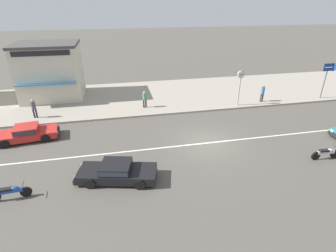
{
  "coord_description": "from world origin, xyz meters",
  "views": [
    {
      "loc": [
        -5.98,
        -15.03,
        9.09
      ],
      "look_at": [
        -2.5,
        1.62,
        0.8
      ],
      "focal_mm": 28.0,
      "sensor_mm": 36.0,
      "label": 1
    }
  ],
  "objects_px": {
    "sedan_red_0": "(27,133)",
    "pedestrian_near_clock": "(34,107)",
    "motorcycle_2": "(326,153)",
    "arrow_signboard": "(333,69)",
    "pedestrian_by_shop": "(263,92)",
    "sedan_black_3": "(117,171)",
    "motorcycle_0": "(10,192)",
    "street_clock": "(240,80)",
    "shopfront_mid_block": "(51,71)",
    "pedestrian_mid_kerb": "(145,98)"
  },
  "relations": [
    {
      "from": "sedan_red_0",
      "to": "pedestrian_near_clock",
      "type": "height_order",
      "value": "pedestrian_near_clock"
    },
    {
      "from": "motorcycle_2",
      "to": "arrow_signboard",
      "type": "relative_size",
      "value": 0.54
    },
    {
      "from": "sedan_red_0",
      "to": "pedestrian_by_shop",
      "type": "relative_size",
      "value": 2.71
    },
    {
      "from": "sedan_red_0",
      "to": "pedestrian_near_clock",
      "type": "relative_size",
      "value": 2.71
    },
    {
      "from": "sedan_black_3",
      "to": "pedestrian_by_shop",
      "type": "distance_m",
      "value": 16.79
    },
    {
      "from": "motorcycle_0",
      "to": "street_clock",
      "type": "bearing_deg",
      "value": 29.36
    },
    {
      "from": "motorcycle_0",
      "to": "pedestrian_near_clock",
      "type": "relative_size",
      "value": 1.23
    },
    {
      "from": "pedestrian_near_clock",
      "to": "motorcycle_2",
      "type": "bearing_deg",
      "value": -27.89
    },
    {
      "from": "motorcycle_0",
      "to": "arrow_signboard",
      "type": "height_order",
      "value": "arrow_signboard"
    },
    {
      "from": "sedan_red_0",
      "to": "motorcycle_2",
      "type": "bearing_deg",
      "value": -18.98
    },
    {
      "from": "sedan_red_0",
      "to": "motorcycle_0",
      "type": "bearing_deg",
      "value": -82.7
    },
    {
      "from": "sedan_red_0",
      "to": "arrow_signboard",
      "type": "distance_m",
      "value": 27.23
    },
    {
      "from": "sedan_black_3",
      "to": "motorcycle_2",
      "type": "height_order",
      "value": "sedan_black_3"
    },
    {
      "from": "sedan_red_0",
      "to": "shopfront_mid_block",
      "type": "bearing_deg",
      "value": 87.36
    },
    {
      "from": "sedan_black_3",
      "to": "shopfront_mid_block",
      "type": "bearing_deg",
      "value": 110.97
    },
    {
      "from": "pedestrian_near_clock",
      "to": "pedestrian_by_shop",
      "type": "relative_size",
      "value": 1.0
    },
    {
      "from": "sedan_black_3",
      "to": "pedestrian_by_shop",
      "type": "xyz_separation_m",
      "value": [
        14.0,
        9.25,
        0.55
      ]
    },
    {
      "from": "arrow_signboard",
      "to": "pedestrian_by_shop",
      "type": "xyz_separation_m",
      "value": [
        -6.87,
        0.3,
        -1.99
      ]
    },
    {
      "from": "pedestrian_mid_kerb",
      "to": "street_clock",
      "type": "bearing_deg",
      "value": -8.27
    },
    {
      "from": "motorcycle_2",
      "to": "pedestrian_mid_kerb",
      "type": "bearing_deg",
      "value": 133.37
    },
    {
      "from": "sedan_black_3",
      "to": "pedestrian_by_shop",
      "type": "bearing_deg",
      "value": 33.46
    },
    {
      "from": "sedan_red_0",
      "to": "pedestrian_by_shop",
      "type": "xyz_separation_m",
      "value": [
        20.08,
        3.29,
        0.55
      ]
    },
    {
      "from": "pedestrian_by_shop",
      "to": "pedestrian_near_clock",
      "type": "bearing_deg",
      "value": 178.96
    },
    {
      "from": "motorcycle_0",
      "to": "street_clock",
      "type": "distance_m",
      "value": 19.14
    },
    {
      "from": "sedan_black_3",
      "to": "pedestrian_near_clock",
      "type": "xyz_separation_m",
      "value": [
        -6.37,
        9.62,
        0.55
      ]
    },
    {
      "from": "sedan_red_0",
      "to": "street_clock",
      "type": "xyz_separation_m",
      "value": [
        17.41,
        2.86,
        2.03
      ]
    },
    {
      "from": "sedan_black_3",
      "to": "motorcycle_0",
      "type": "relative_size",
      "value": 2.34
    },
    {
      "from": "pedestrian_near_clock",
      "to": "pedestrian_by_shop",
      "type": "distance_m",
      "value": 20.37
    },
    {
      "from": "arrow_signboard",
      "to": "pedestrian_mid_kerb",
      "type": "height_order",
      "value": "arrow_signboard"
    },
    {
      "from": "arrow_signboard",
      "to": "motorcycle_2",
      "type": "bearing_deg",
      "value": -130.17
    },
    {
      "from": "shopfront_mid_block",
      "to": "street_clock",
      "type": "bearing_deg",
      "value": -19.41
    },
    {
      "from": "pedestrian_near_clock",
      "to": "street_clock",
      "type": "bearing_deg",
      "value": -2.58
    },
    {
      "from": "motorcycle_2",
      "to": "pedestrian_mid_kerb",
      "type": "height_order",
      "value": "pedestrian_mid_kerb"
    },
    {
      "from": "motorcycle_0",
      "to": "pedestrian_mid_kerb",
      "type": "distance_m",
      "value": 13.32
    },
    {
      "from": "arrow_signboard",
      "to": "shopfront_mid_block",
      "type": "relative_size",
      "value": 0.61
    },
    {
      "from": "pedestrian_by_shop",
      "to": "shopfront_mid_block",
      "type": "distance_m",
      "value": 20.51
    },
    {
      "from": "motorcycle_0",
      "to": "pedestrian_by_shop",
      "type": "distance_m",
      "value": 21.59
    },
    {
      "from": "arrow_signboard",
      "to": "pedestrian_near_clock",
      "type": "bearing_deg",
      "value": 178.6
    },
    {
      "from": "sedan_black_3",
      "to": "pedestrian_near_clock",
      "type": "bearing_deg",
      "value": 123.51
    },
    {
      "from": "motorcycle_2",
      "to": "pedestrian_by_shop",
      "type": "relative_size",
      "value": 1.16
    },
    {
      "from": "sedan_black_3",
      "to": "pedestrian_near_clock",
      "type": "relative_size",
      "value": 2.87
    },
    {
      "from": "sedan_black_3",
      "to": "arrow_signboard",
      "type": "distance_m",
      "value": 22.85
    },
    {
      "from": "sedan_black_3",
      "to": "arrow_signboard",
      "type": "height_order",
      "value": "arrow_signboard"
    },
    {
      "from": "motorcycle_0",
      "to": "pedestrian_by_shop",
      "type": "xyz_separation_m",
      "value": [
        19.25,
        9.76,
        0.66
      ]
    },
    {
      "from": "motorcycle_2",
      "to": "pedestrian_near_clock",
      "type": "height_order",
      "value": "pedestrian_near_clock"
    },
    {
      "from": "motorcycle_0",
      "to": "sedan_red_0",
      "type": "bearing_deg",
      "value": 97.3
    },
    {
      "from": "pedestrian_by_shop",
      "to": "motorcycle_2",
      "type": "bearing_deg",
      "value": -96.71
    },
    {
      "from": "pedestrian_near_clock",
      "to": "pedestrian_by_shop",
      "type": "bearing_deg",
      "value": -1.04
    },
    {
      "from": "pedestrian_by_shop",
      "to": "street_clock",
      "type": "bearing_deg",
      "value": -170.89
    },
    {
      "from": "street_clock",
      "to": "pedestrian_near_clock",
      "type": "distance_m",
      "value": 17.77
    }
  ]
}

